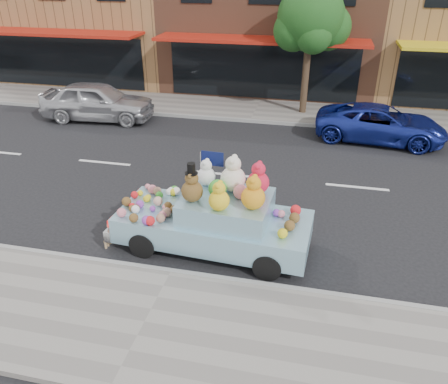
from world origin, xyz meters
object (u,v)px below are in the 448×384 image
(car_silver, at_px, (98,101))
(street_tree, at_px, (311,23))
(car_blue, at_px, (381,124))
(art_car, at_px, (215,217))

(car_silver, bearing_deg, street_tree, -77.60)
(car_silver, bearing_deg, car_blue, -94.52)
(street_tree, relative_size, art_car, 1.14)
(car_blue, bearing_deg, art_car, 158.19)
(street_tree, distance_m, car_silver, 9.07)
(car_silver, relative_size, art_car, 0.99)
(street_tree, bearing_deg, car_silver, -162.80)
(car_blue, distance_m, art_car, 8.94)
(street_tree, bearing_deg, car_blue, -40.74)
(car_blue, height_order, art_car, art_car)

